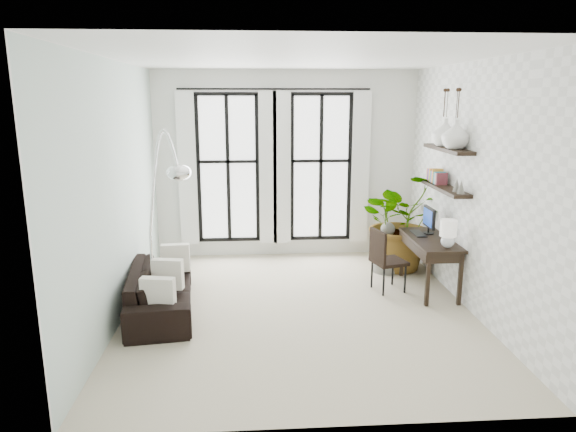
{
  "coord_description": "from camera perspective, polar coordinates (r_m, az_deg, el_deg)",
  "views": [
    {
      "loc": [
        -0.56,
        -6.32,
        2.74
      ],
      "look_at": [
        -0.12,
        0.3,
        1.21
      ],
      "focal_mm": 32.0,
      "sensor_mm": 36.0,
      "label": 1
    }
  ],
  "objects": [
    {
      "name": "floor",
      "position": [
        6.91,
        1.14,
        -10.34
      ],
      "size": [
        5.0,
        5.0,
        0.0
      ],
      "primitive_type": "plane",
      "color": "beige",
      "rests_on": "ground"
    },
    {
      "name": "vase_b",
      "position": [
        7.57,
        17.03,
        8.87
      ],
      "size": [
        0.37,
        0.37,
        0.38
      ],
      "primitive_type": "imported",
      "color": "white",
      "rests_on": "shelf_upper"
    },
    {
      "name": "desk",
      "position": [
        7.58,
        15.63,
        -2.89
      ],
      "size": [
        0.56,
        1.31,
        1.17
      ],
      "color": "black",
      "rests_on": "floor"
    },
    {
      "name": "desk_chair",
      "position": [
        7.49,
        10.63,
        -4.43
      ],
      "size": [
        0.53,
        0.53,
        0.92
      ],
      "rotation": [
        0.0,
        0.0,
        0.27
      ],
      "color": "black",
      "rests_on": "floor"
    },
    {
      "name": "wall_back",
      "position": [
        8.91,
        -0.21,
        5.67
      ],
      "size": [
        4.5,
        0.0,
        4.5
      ],
      "primitive_type": "plane",
      "rotation": [
        1.57,
        0.0,
        0.0
      ],
      "color": "white",
      "rests_on": "floor"
    },
    {
      "name": "plant",
      "position": [
        8.49,
        12.56,
        -0.48
      ],
      "size": [
        1.64,
        1.48,
        1.61
      ],
      "primitive_type": "imported",
      "rotation": [
        0.0,
        0.0,
        0.17
      ],
      "color": "#2D7228",
      "rests_on": "floor"
    },
    {
      "name": "arc_lamp",
      "position": [
        6.69,
        -13.37,
        1.31
      ],
      "size": [
        0.73,
        0.35,
        2.36
      ],
      "color": "silver",
      "rests_on": "floor"
    },
    {
      "name": "vase_a",
      "position": [
        7.2,
        18.16,
        8.61
      ],
      "size": [
        0.37,
        0.37,
        0.38
      ],
      "primitive_type": "imported",
      "color": "white",
      "rests_on": "shelf_upper"
    },
    {
      "name": "windows",
      "position": [
        8.84,
        -1.48,
        5.34
      ],
      "size": [
        3.26,
        0.13,
        2.65
      ],
      "color": "white",
      "rests_on": "wall_back"
    },
    {
      "name": "buddha",
      "position": [
        8.4,
        10.93,
        -3.82
      ],
      "size": [
        0.45,
        0.45,
        0.81
      ],
      "color": "slate",
      "rests_on": "floor"
    },
    {
      "name": "sofa",
      "position": [
        6.98,
        -13.95,
        -7.93
      ],
      "size": [
        1.01,
        2.06,
        0.58
      ],
      "primitive_type": "imported",
      "rotation": [
        0.0,
        0.0,
        1.69
      ],
      "color": "black",
      "rests_on": "floor"
    },
    {
      "name": "throw_pillows",
      "position": [
        6.89,
        -13.22,
        -6.3
      ],
      "size": [
        0.4,
        1.52,
        0.4
      ],
      "color": "silver",
      "rests_on": "sofa"
    },
    {
      "name": "wall_right",
      "position": [
        7.01,
        19.87,
        2.88
      ],
      "size": [
        0.0,
        5.0,
        5.0
      ],
      "primitive_type": "plane",
      "rotation": [
        1.57,
        0.0,
        -1.57
      ],
      "color": "white",
      "rests_on": "floor"
    },
    {
      "name": "wall_shelves",
      "position": [
        7.52,
        17.06,
        4.71
      ],
      "size": [
        0.25,
        1.3,
        0.6
      ],
      "color": "black",
      "rests_on": "wall_right"
    },
    {
      "name": "ceiling",
      "position": [
        6.36,
        1.28,
        17.16
      ],
      "size": [
        5.0,
        5.0,
        0.0
      ],
      "primitive_type": "plane",
      "color": "white",
      "rests_on": "wall_back"
    },
    {
      "name": "wall_left",
      "position": [
        6.64,
        -18.54,
        2.45
      ],
      "size": [
        0.0,
        5.0,
        5.0
      ],
      "primitive_type": "plane",
      "rotation": [
        1.57,
        0.0,
        1.57
      ],
      "color": "silver",
      "rests_on": "floor"
    }
  ]
}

